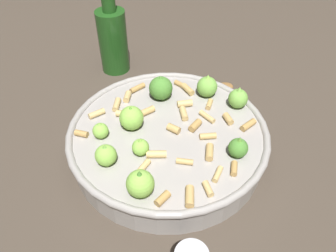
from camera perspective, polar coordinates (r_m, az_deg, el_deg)
The scene contains 4 objects.
ground_plane at distance 0.62m, azimuth -0.00°, elevation -4.33°, with size 2.40×2.40×0.00m, color #42382D.
cooking_pan at distance 0.60m, azimuth 0.00°, elevation -1.99°, with size 0.35×0.35×0.10m.
olive_oil_bottle at distance 0.81m, azimuth -9.42°, elevation 14.47°, with size 0.07×0.07×0.20m.
wooden_spoon at distance 0.73m, azimuth 4.51°, elevation 4.64°, with size 0.18×0.20×0.02m.
Camera 1 is at (0.12, -0.41, 0.45)m, focal length 35.66 mm.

